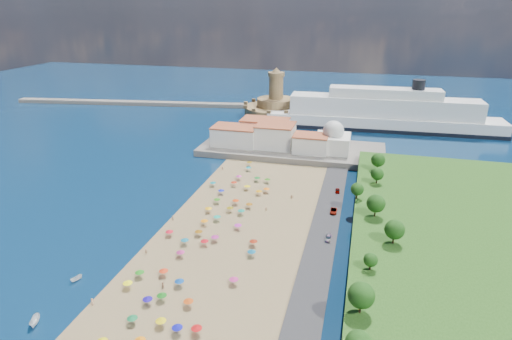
# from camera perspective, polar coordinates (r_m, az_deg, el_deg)

# --- Properties ---
(ground) EXTENTS (700.00, 700.00, 0.00)m
(ground) POSITION_cam_1_polar(r_m,az_deg,el_deg) (150.83, -3.86, -6.03)
(ground) COLOR #071938
(ground) RESTS_ON ground
(terrace) EXTENTS (90.00, 36.00, 3.00)m
(terrace) POSITION_cam_1_polar(r_m,az_deg,el_deg) (213.67, 4.78, 2.74)
(terrace) COLOR #59544C
(terrace) RESTS_ON ground
(jetty) EXTENTS (18.00, 70.00, 2.40)m
(jetty) POSITION_cam_1_polar(r_m,az_deg,el_deg) (250.73, 1.20, 5.54)
(jetty) COLOR #59544C
(jetty) RESTS_ON ground
(breakwater) EXTENTS (199.03, 34.77, 2.60)m
(breakwater) POSITION_cam_1_polar(r_m,az_deg,el_deg) (326.26, -14.08, 8.62)
(breakwater) COLOR #59544C
(breakwater) RESTS_ON ground
(waterfront_buildings) EXTENTS (57.00, 29.00, 11.00)m
(waterfront_buildings) POSITION_cam_1_polar(r_m,az_deg,el_deg) (214.77, 1.42, 4.69)
(waterfront_buildings) COLOR silver
(waterfront_buildings) RESTS_ON terrace
(domed_building) EXTENTS (16.00, 16.00, 15.00)m
(domed_building) POSITION_cam_1_polar(r_m,az_deg,el_deg) (207.32, 10.21, 4.06)
(domed_building) COLOR silver
(domed_building) RESTS_ON terrace
(fortress) EXTENTS (40.00, 40.00, 32.40)m
(fortress) POSITION_cam_1_polar(r_m,az_deg,el_deg) (277.76, 2.65, 8.24)
(fortress) COLOR #98784C
(fortress) RESTS_ON ground
(cruise_ship) EXTENTS (135.86, 25.17, 29.52)m
(cruise_ship) POSITION_cam_1_polar(r_m,az_deg,el_deg) (263.22, 16.53, 7.12)
(cruise_ship) COLOR black
(cruise_ship) RESTS_ON ground
(beach_parasols) EXTENTS (30.91, 117.28, 2.20)m
(beach_parasols) POSITION_cam_1_polar(r_m,az_deg,el_deg) (138.70, -5.74, -7.69)
(beach_parasols) COLOR gray
(beach_parasols) RESTS_ON beach
(beachgoers) EXTENTS (37.91, 95.32, 1.89)m
(beachgoers) POSITION_cam_1_polar(r_m,az_deg,el_deg) (139.48, -6.51, -8.01)
(beachgoers) COLOR tan
(beachgoers) RESTS_ON beach
(moored_boats) EXTENTS (4.18, 21.15, 1.77)m
(moored_boats) POSITION_cam_1_polar(r_m,az_deg,el_deg) (119.12, -25.92, -16.14)
(moored_boats) COLOR white
(moored_boats) RESTS_ON ground
(parked_cars) EXTENTS (2.28, 41.42, 1.36)m
(parked_cars) POSITION_cam_1_polar(r_m,az_deg,el_deg) (151.43, 10.25, -5.65)
(parked_cars) COLOR gray
(parked_cars) RESTS_ON promenade
(hillside_trees) EXTENTS (16.15, 109.72, 7.50)m
(hillside_trees) POSITION_cam_1_polar(r_m,az_deg,el_deg) (131.49, 15.48, -6.16)
(hillside_trees) COLOR #382314
(hillside_trees) RESTS_ON hillside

